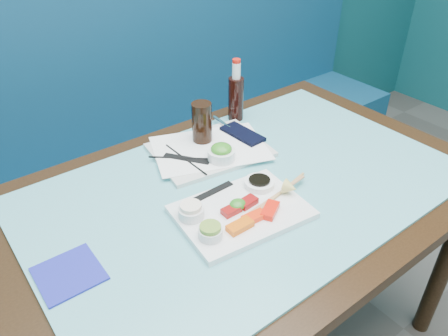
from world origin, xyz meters
TOP-DOWN VIEW (x-y plane):
  - booth_bench at (0.00, 2.29)m, footprint 3.00×0.56m
  - dining_table at (0.00, 1.45)m, footprint 1.40×0.90m
  - glass_top at (0.00, 1.45)m, footprint 1.22×0.76m
  - sashimi_plate at (-0.09, 1.36)m, footprint 0.35×0.27m
  - salmon_left at (-0.14, 1.31)m, footprint 0.07×0.03m
  - salmon_mid at (-0.09, 1.31)m, footprint 0.06×0.03m
  - salmon_right at (-0.04, 1.31)m, footprint 0.08×0.06m
  - tuna_left at (-0.12, 1.37)m, footprint 0.05×0.03m
  - tuna_right at (-0.07, 1.37)m, footprint 0.06×0.04m
  - seaweed_garnish at (-0.10, 1.37)m, footprint 0.05×0.04m
  - ramekin_wasabi at (-0.22, 1.33)m, footprint 0.06×0.06m
  - wasabi_fill at (-0.22, 1.33)m, footprint 0.06×0.06m
  - ramekin_ginger at (-0.21, 1.42)m, footprint 0.08×0.08m
  - ginger_fill at (-0.21, 1.42)m, footprint 0.06×0.06m
  - soy_dish at (0.01, 1.41)m, footprint 0.10×0.10m
  - soy_fill at (0.01, 1.41)m, footprint 0.08×0.08m
  - lemon_wedge at (0.05, 1.33)m, footprint 0.05×0.05m
  - chopstick_sleeve at (-0.11, 1.47)m, footprint 0.13×0.02m
  - wooden_chopstick_a at (0.02, 1.35)m, footprint 0.24×0.04m
  - wooden_chopstick_b at (0.03, 1.35)m, footprint 0.24×0.06m
  - serving_tray at (0.02, 1.66)m, footprint 0.38×0.31m
  - paper_placemat at (0.02, 1.66)m, footprint 0.42×0.35m
  - seaweed_bowl at (0.01, 1.59)m, footprint 0.09×0.09m
  - seaweed_salad at (0.01, 1.59)m, footprint 0.07×0.07m
  - cola_glass at (0.03, 1.72)m, footprint 0.09×0.09m
  - navy_pouch at (0.16, 1.66)m, footprint 0.08×0.16m
  - fork at (0.15, 1.77)m, footprint 0.02×0.10m
  - black_chopstick_a at (-0.08, 1.65)m, footprint 0.01×0.21m
  - black_chopstick_b at (-0.07, 1.65)m, footprint 0.19×0.16m
  - tray_sleeve at (-0.07, 1.65)m, footprint 0.11×0.14m
  - cola_bottle_body at (0.23, 1.79)m, footprint 0.07×0.07m
  - cola_bottle_neck at (0.23, 1.79)m, footprint 0.04×0.04m
  - cola_bottle_cap at (0.23, 1.79)m, footprint 0.03×0.03m
  - blue_napkin at (-0.53, 1.44)m, footprint 0.14×0.14m

SIDE VIEW (x-z plane):
  - booth_bench at x=0.00m, z-range -0.21..0.96m
  - dining_table at x=0.00m, z-range 0.29..1.04m
  - glass_top at x=0.00m, z-range 0.75..0.76m
  - blue_napkin at x=-0.53m, z-range 0.76..0.76m
  - serving_tray at x=0.02m, z-range 0.76..0.77m
  - sashimi_plate at x=-0.09m, z-range 0.76..0.78m
  - paper_placemat at x=0.02m, z-range 0.77..0.77m
  - tray_sleeve at x=-0.07m, z-range 0.77..0.78m
  - black_chopstick_a at x=-0.08m, z-range 0.77..0.78m
  - black_chopstick_b at x=-0.07m, z-range 0.77..0.78m
  - chopstick_sleeve at x=-0.11m, z-range 0.78..0.78m
  - navy_pouch at x=0.16m, z-range 0.77..0.78m
  - fork at x=0.15m, z-range 0.77..0.78m
  - wooden_chopstick_a at x=0.02m, z-range 0.78..0.78m
  - wooden_chopstick_b at x=0.03m, z-range 0.78..0.78m
  - salmon_mid at x=-0.09m, z-range 0.78..0.79m
  - tuna_left at x=-0.12m, z-range 0.78..0.79m
  - salmon_left at x=-0.14m, z-range 0.78..0.79m
  - salmon_right at x=-0.04m, z-range 0.78..0.79m
  - tuna_right at x=-0.07m, z-range 0.78..0.79m
  - soy_dish at x=0.01m, z-range 0.78..0.79m
  - seaweed_garnish at x=-0.10m, z-range 0.78..0.80m
  - ramekin_wasabi at x=-0.22m, z-range 0.78..0.80m
  - seaweed_bowl at x=0.01m, z-range 0.77..0.81m
  - ramekin_ginger at x=-0.21m, z-range 0.78..0.80m
  - soy_fill at x=0.01m, z-range 0.79..0.80m
  - lemon_wedge at x=0.05m, z-range 0.78..0.82m
  - wasabi_fill at x=-0.22m, z-range 0.80..0.81m
  - ginger_fill at x=-0.21m, z-range 0.80..0.81m
  - seaweed_salad at x=0.01m, z-range 0.79..0.83m
  - cola_bottle_body at x=0.23m, z-range 0.76..0.91m
  - cola_glass at x=0.03m, z-range 0.77..0.90m
  - cola_bottle_neck at x=0.23m, z-range 0.91..0.97m
  - cola_bottle_cap at x=0.23m, z-range 0.97..0.98m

